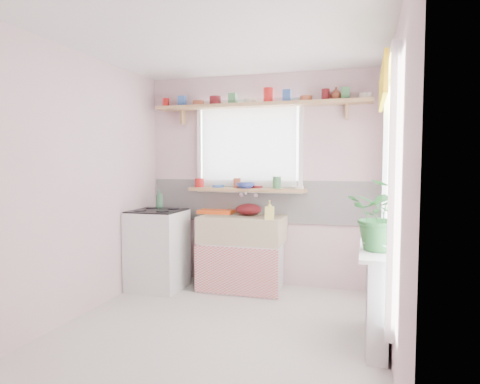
% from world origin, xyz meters
% --- Properties ---
extents(room, '(3.20, 3.20, 3.20)m').
position_xyz_m(room, '(0.66, 0.86, 1.37)').
color(room, beige).
rests_on(room, ground).
extents(sink_unit, '(0.95, 0.65, 1.11)m').
position_xyz_m(sink_unit, '(-0.15, 1.29, 0.43)').
color(sink_unit, white).
rests_on(sink_unit, ground).
extents(cooker, '(0.58, 0.58, 0.93)m').
position_xyz_m(cooker, '(-1.10, 1.05, 0.46)').
color(cooker, white).
rests_on(cooker, ground).
extents(radiator_ledge, '(0.22, 0.95, 0.78)m').
position_xyz_m(radiator_ledge, '(1.30, 0.20, 0.40)').
color(radiator_ledge, white).
rests_on(radiator_ledge, ground).
extents(windowsill, '(1.40, 0.22, 0.04)m').
position_xyz_m(windowsill, '(-0.15, 1.48, 1.14)').
color(windowsill, tan).
rests_on(windowsill, room).
extents(pine_shelf, '(2.52, 0.24, 0.04)m').
position_xyz_m(pine_shelf, '(0.00, 1.47, 2.12)').
color(pine_shelf, tan).
rests_on(pine_shelf, room).
extents(shelf_crockery, '(2.47, 0.11, 0.12)m').
position_xyz_m(shelf_crockery, '(-0.04, 1.47, 2.19)').
color(shelf_crockery, red).
rests_on(shelf_crockery, pine_shelf).
extents(sill_crockery, '(1.35, 0.11, 0.12)m').
position_xyz_m(sill_crockery, '(-0.20, 1.48, 1.21)').
color(sill_crockery, red).
rests_on(sill_crockery, windowsill).
extents(dish_tray, '(0.43, 0.33, 0.04)m').
position_xyz_m(dish_tray, '(-0.53, 1.50, 0.87)').
color(dish_tray, '#FF5616').
rests_on(dish_tray, sink_unit).
extents(colander, '(0.38, 0.38, 0.14)m').
position_xyz_m(colander, '(-0.10, 1.39, 0.92)').
color(colander, '#530E13').
rests_on(colander, sink_unit).
extents(jade_plant, '(0.58, 0.53, 0.56)m').
position_xyz_m(jade_plant, '(1.33, 0.11, 1.06)').
color(jade_plant, '#2B6D31').
rests_on(jade_plant, radiator_ledge).
extents(fruit_bowl, '(0.35, 0.35, 0.07)m').
position_xyz_m(fruit_bowl, '(1.33, 0.13, 0.81)').
color(fruit_bowl, silver).
rests_on(fruit_bowl, radiator_ledge).
extents(herb_pot, '(0.12, 0.10, 0.20)m').
position_xyz_m(herb_pot, '(1.33, 0.35, 0.88)').
color(herb_pot, '#2E5D25').
rests_on(herb_pot, radiator_ledge).
extents(soap_bottle_sink, '(0.10, 0.11, 0.21)m').
position_xyz_m(soap_bottle_sink, '(0.21, 1.10, 0.95)').
color(soap_bottle_sink, '#F8E86E').
rests_on(soap_bottle_sink, sink_unit).
extents(sill_cup, '(0.15, 0.15, 0.09)m').
position_xyz_m(sill_cup, '(-0.29, 1.54, 1.21)').
color(sill_cup, '#F1E1D1').
rests_on(sill_cup, windowsill).
extents(sill_bowl, '(0.25, 0.25, 0.07)m').
position_xyz_m(sill_bowl, '(-0.15, 1.42, 1.19)').
color(sill_bowl, '#3144A1').
rests_on(sill_bowl, windowsill).
extents(shelf_vase, '(0.17, 0.17, 0.15)m').
position_xyz_m(shelf_vase, '(0.86, 1.53, 2.22)').
color(shelf_vase, brown).
rests_on(shelf_vase, pine_shelf).
extents(cooker_bottle, '(0.09, 0.09, 0.23)m').
position_xyz_m(cooker_bottle, '(-1.16, 1.23, 1.03)').
color(cooker_bottle, '#3A754E').
rests_on(cooker_bottle, cooker).
extents(fruit, '(0.20, 0.14, 0.10)m').
position_xyz_m(fruit, '(1.34, 0.13, 0.87)').
color(fruit, orange).
rests_on(fruit, fruit_bowl).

